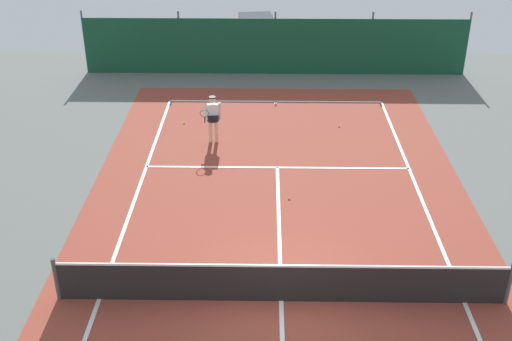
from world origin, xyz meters
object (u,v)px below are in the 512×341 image
tennis_ball_by_sideline (339,126)px  parked_car (257,35)px  tennis_ball_midcourt (289,198)px  tennis_net (282,283)px  tennis_ball_near_player (184,123)px  tennis_player (213,116)px

tennis_ball_by_sideline → parked_car: size_ratio=0.01×
tennis_ball_midcourt → parked_car: bearing=94.8°
tennis_net → tennis_ball_near_player: bearing=108.8°
tennis_player → tennis_ball_by_sideline: (4.38, 1.32, -0.93)m
tennis_net → tennis_ball_midcourt: size_ratio=153.33×
tennis_player → tennis_ball_by_sideline: tennis_player is taller
tennis_ball_near_player → tennis_net: bearing=-71.2°
tennis_player → tennis_ball_midcourt: (2.45, -3.75, -0.93)m
tennis_player → tennis_ball_by_sideline: size_ratio=24.85×
tennis_player → tennis_ball_near_player: bearing=-57.8°
parked_car → tennis_ball_near_player: bearing=65.9°
tennis_net → parked_car: (-0.83, 18.14, 0.33)m
tennis_ball_near_player → tennis_ball_by_sideline: same height
tennis_net → tennis_ball_by_sideline: bearing=76.8°
tennis_ball_midcourt → tennis_ball_by_sideline: same height
tennis_ball_by_sideline → parked_car: bearing=109.7°
tennis_ball_midcourt → parked_car: 13.74m
tennis_player → tennis_ball_midcourt: size_ratio=24.85×
tennis_ball_midcourt → tennis_ball_by_sideline: (1.93, 5.06, 0.00)m
tennis_player → tennis_ball_midcourt: tennis_player is taller
tennis_net → parked_car: bearing=92.6°
tennis_ball_near_player → tennis_ball_midcourt: bearing=-55.4°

